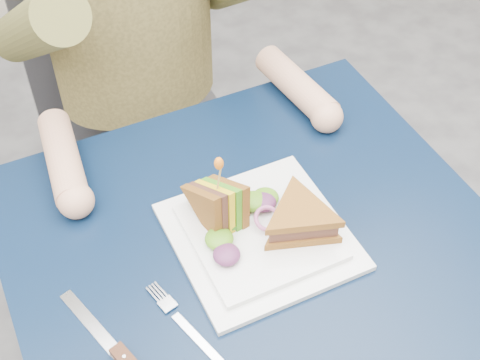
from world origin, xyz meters
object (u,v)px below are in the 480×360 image
plate (260,235)px  sandwich_flat (300,219)px  fork (189,328)px  table (265,286)px  sandwich_upright (220,206)px  chair (129,90)px

plate → sandwich_flat: size_ratio=1.49×
plate → fork: plate is taller
fork → sandwich_flat: bearing=19.3°
table → fork: 0.19m
sandwich_upright → fork: size_ratio=0.74×
table → sandwich_upright: (-0.04, 0.08, 0.13)m
chair → plate: size_ratio=3.58×
chair → plate: (0.01, -0.66, 0.20)m
sandwich_flat → fork: bearing=-160.7°
table → plate: bearing=78.5°
sandwich_flat → plate: bearing=155.6°
plate → sandwich_upright: bearing=135.6°
chair → fork: size_ratio=5.26×
table → chair: size_ratio=0.81×
plate → sandwich_flat: 0.07m
table → chair: 0.71m
sandwich_upright → fork: (-0.12, -0.15, -0.05)m
sandwich_flat → sandwich_upright: 0.12m
sandwich_flat → sandwich_upright: size_ratio=1.33×
chair → sandwich_flat: size_ratio=5.33×
table → chair: (0.00, 0.70, -0.11)m
plate → table: bearing=-101.5°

